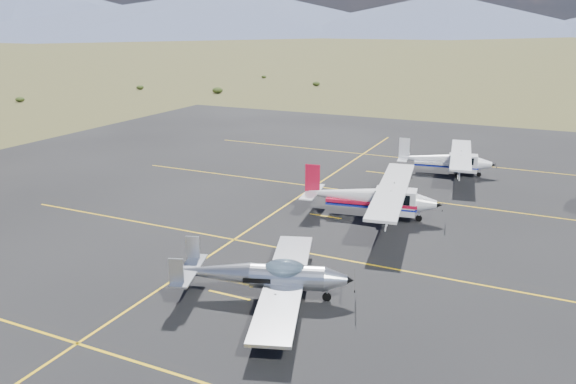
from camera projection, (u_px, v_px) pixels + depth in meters
The scene contains 5 objects.
ground at pixel (326, 276), 25.36m from camera, with size 1600.00×1600.00×0.00m, color #383D1C.
apron at pixel (372, 227), 31.42m from camera, with size 72.00×72.00×0.02m, color black.
aircraft_low_wing at pixel (267, 276), 23.01m from camera, with size 7.20×9.73×2.13m.
aircraft_cessna at pixel (372, 196), 32.54m from camera, with size 7.06×11.65×2.94m.
aircraft_plain at pixel (446, 160), 41.79m from camera, with size 6.20×10.24×2.58m.
Camera 1 is at (8.29, -21.68, 11.03)m, focal length 35.00 mm.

